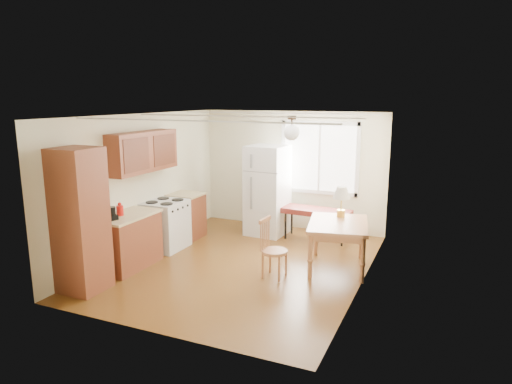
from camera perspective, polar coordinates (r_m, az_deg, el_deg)
The scene contains 11 objects.
room_shell at distance 7.49m, azimuth -1.71°, elevation -0.05°, with size 4.60×5.60×2.62m.
kitchen_run at distance 7.95m, azimuth -14.97°, elevation -2.79°, with size 0.65×3.40×2.20m.
window_unit at distance 9.53m, azimuth 7.94°, elevation 4.24°, with size 1.64×0.05×1.51m.
pendant_light at distance 7.45m, azimuth 4.49°, elevation 7.53°, with size 0.26×0.26×0.40m.
refrigerator at distance 9.31m, azimuth 1.43°, elevation 0.22°, with size 0.80×0.81×1.83m.
bench at distance 9.06m, azimuth 7.54°, elevation -2.53°, with size 1.39×0.60×0.63m.
dining_table at distance 7.59m, azimuth 10.23°, elevation -4.54°, with size 1.16×1.41×0.78m.
chair at distance 7.18m, azimuth 1.70°, elevation -6.52°, with size 0.41×0.41×0.93m.
table_lamp at distance 7.85m, azimuth 10.65°, elevation -0.39°, with size 0.30×0.30×0.52m.
coffee_maker at distance 7.44m, azimuth -18.02°, elevation -2.41°, with size 0.24×0.28×0.37m.
kettle at distance 7.71m, azimuth -16.65°, elevation -2.18°, with size 0.11×0.11×0.22m.
Camera 1 is at (3.12, -6.63, 2.79)m, focal length 32.00 mm.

